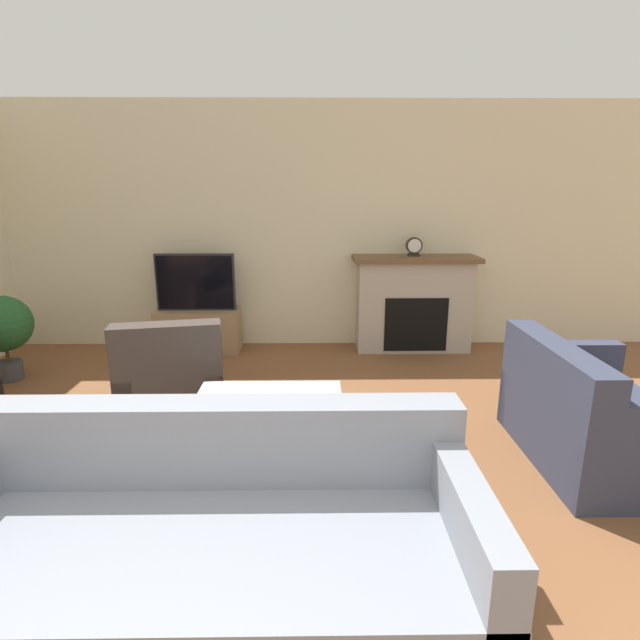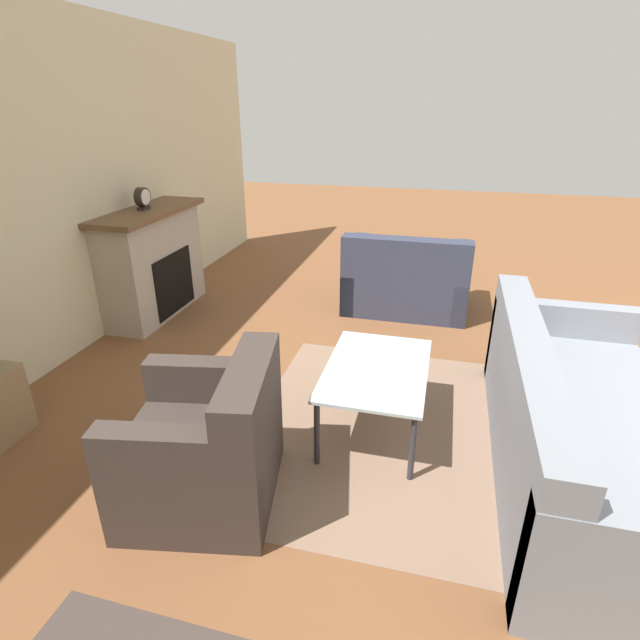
# 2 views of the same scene
# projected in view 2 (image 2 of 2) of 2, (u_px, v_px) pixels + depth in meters

# --- Properties ---
(area_rug) EXTENTS (2.16, 1.84, 0.00)m
(area_rug) POSITION_uv_depth(u_px,v_px,m) (391.00, 429.00, 3.32)
(area_rug) COLOR #896B56
(area_rug) RESTS_ON ground_plane
(fireplace) EXTENTS (1.37, 0.48, 1.06)m
(fireplace) POSITION_uv_depth(u_px,v_px,m) (153.00, 260.00, 4.93)
(fireplace) COLOR #B2A899
(fireplace) RESTS_ON ground_plane
(couch_sectional) EXTENTS (2.26, 0.99, 0.82)m
(couch_sectional) POSITION_uv_depth(u_px,v_px,m) (580.00, 432.00, 2.83)
(couch_sectional) COLOR gray
(couch_sectional) RESTS_ON ground_plane
(couch_loveseat) EXTENTS (0.86, 1.23, 0.82)m
(couch_loveseat) POSITION_uv_depth(u_px,v_px,m) (406.00, 282.00, 5.12)
(couch_loveseat) COLOR #33384C
(couch_loveseat) RESTS_ON ground_plane
(armchair_accent) EXTENTS (0.92, 0.90, 0.82)m
(armchair_accent) POSITION_uv_depth(u_px,v_px,m) (208.00, 450.00, 2.66)
(armchair_accent) COLOR #3D332D
(armchair_accent) RESTS_ON ground_plane
(coffee_table) EXTENTS (0.96, 0.64, 0.46)m
(coffee_table) POSITION_uv_depth(u_px,v_px,m) (376.00, 374.00, 3.18)
(coffee_table) COLOR #333338
(coffee_table) RESTS_ON ground_plane
(mantel_clock) EXTENTS (0.18, 0.07, 0.21)m
(mantel_clock) POSITION_uv_depth(u_px,v_px,m) (143.00, 198.00, 4.66)
(mantel_clock) COLOR #28231E
(mantel_clock) RESTS_ON fireplace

